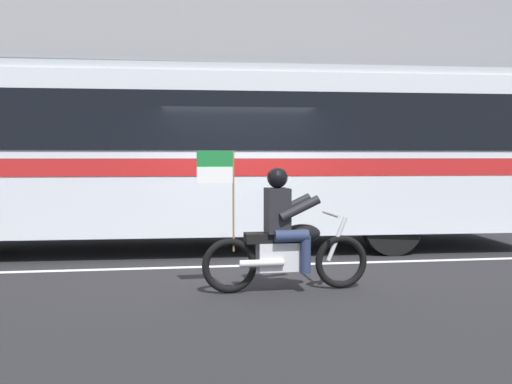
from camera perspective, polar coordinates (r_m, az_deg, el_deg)
The scene contains 7 objects.
ground_plane at distance 9.41m, azimuth -1.74°, elevation -6.79°, with size 60.00×60.00×0.00m, color black.
sidewalk_curb at distance 14.43m, azimuth -3.98°, elevation -2.85°, with size 28.00×3.80×0.15m, color #B7B2A8.
lane_center_stripe at distance 8.83m, azimuth -1.30°, elevation -7.46°, with size 26.60×0.14×0.01m, color silver.
office_building_facade at distance 17.00m, azimuth -4.64°, elevation 15.71°, with size 28.00×0.89×10.51m.
transit_bus at distance 10.40m, azimuth -6.55°, elevation 4.61°, with size 12.41×2.97×3.22m.
motorcycle_with_rider at distance 7.12m, azimuth 2.91°, elevation -4.73°, with size 2.20×0.64×1.78m.
fire_hydrant at distance 13.21m, azimuth -15.45°, elevation -1.64°, with size 0.22×0.30×0.75m.
Camera 1 is at (-1.02, -9.20, 1.70)m, focal length 39.50 mm.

